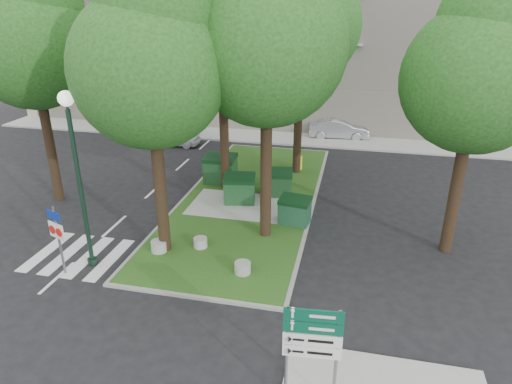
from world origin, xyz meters
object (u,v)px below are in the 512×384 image
(tree_street_right, at_px, (482,65))
(traffic_sign_pole, at_px, (57,232))
(litter_bin, at_px, (298,163))
(tree_median_far, at_px, (304,13))
(tree_median_near_left, at_px, (152,54))
(car_silver, at_px, (339,129))
(dumpster_c, at_px, (278,183))
(tree_median_near_right, at_px, (270,30))
(dumpster_a, at_px, (220,169))
(dumpster_d, at_px, (295,211))
(car_white, at_px, (171,135))
(dumpster_b, at_px, (239,189))
(tree_street_left, at_px, (32,33))
(directional_sign, at_px, (312,342))
(bollard_left, at_px, (159,246))
(street_lamp, at_px, (76,161))
(tree_median_mid, at_px, (224,46))
(bollard_mid, at_px, (200,242))
(bollard_right, at_px, (243,268))

(tree_street_right, height_order, traffic_sign_pole, tree_street_right)
(litter_bin, bearing_deg, tree_median_far, -84.04)
(tree_median_near_left, bearing_deg, car_silver, 72.06)
(dumpster_c, bearing_deg, tree_median_near_right, -92.96)
(dumpster_a, relative_size, dumpster_c, 1.08)
(tree_median_far, distance_m, traffic_sign_pole, 15.06)
(traffic_sign_pole, bearing_deg, dumpster_d, 57.62)
(dumpster_d, bearing_deg, car_white, 143.01)
(traffic_sign_pole, bearing_deg, dumpster_b, 78.30)
(tree_street_left, distance_m, directional_sign, 17.17)
(bollard_left, relative_size, car_white, 0.15)
(dumpster_d, height_order, street_lamp, street_lamp)
(dumpster_c, distance_m, traffic_sign_pole, 10.36)
(tree_median_mid, distance_m, tree_median_far, 4.59)
(tree_street_left, bearing_deg, tree_median_near_right, -8.13)
(bollard_left, bearing_deg, traffic_sign_pole, -143.98)
(tree_median_near_right, distance_m, tree_median_far, 7.51)
(tree_median_near_left, height_order, directional_sign, tree_median_near_left)
(tree_median_near_right, relative_size, dumpster_d, 8.15)
(tree_median_far, bearing_deg, tree_street_right, -45.83)
(tree_street_left, xyz_separation_m, bollard_mid, (8.17, -3.11, -7.34))
(tree_median_mid, bearing_deg, tree_median_near_right, -56.31)
(tree_median_near_right, distance_m, bollard_mid, 8.18)
(dumpster_c, bearing_deg, tree_median_far, 73.90)
(traffic_sign_pole, bearing_deg, bollard_right, 32.51)
(car_silver, bearing_deg, tree_median_mid, 148.87)
(tree_median_far, bearing_deg, bollard_left, -112.06)
(dumpster_a, height_order, directional_sign, directional_sign)
(dumpster_c, distance_m, street_lamp, 9.88)
(directional_sign, relative_size, car_white, 0.68)
(litter_bin, distance_m, street_lamp, 13.33)
(street_lamp, distance_m, directional_sign, 9.82)
(bollard_left, relative_size, car_silver, 0.15)
(bollard_right, bearing_deg, litter_bin, 87.62)
(tree_street_left, xyz_separation_m, dumpster_b, (8.58, 1.31, -6.88))
(bollard_left, bearing_deg, tree_median_near_right, 31.05)
(tree_median_far, bearing_deg, tree_median_mid, -136.85)
(dumpster_a, bearing_deg, tree_street_right, -22.87)
(tree_median_near_right, xyz_separation_m, dumpster_c, (-0.32, 4.04, -7.24))
(car_silver, bearing_deg, tree_street_right, -166.46)
(street_lamp, bearing_deg, dumpster_c, 53.59)
(tree_median_near_left, height_order, traffic_sign_pole, tree_median_near_left)
(tree_median_mid, relative_size, dumpster_c, 6.62)
(tree_street_right, relative_size, dumpster_d, 7.15)
(tree_street_right, xyz_separation_m, dumpster_b, (-8.92, 2.31, -6.21))
(tree_median_near_left, bearing_deg, litter_bin, 69.70)
(tree_median_near_left, xyz_separation_m, car_white, (-5.25, 12.94, -6.65))
(tree_median_near_right, height_order, bollard_right, tree_median_near_right)
(bollard_mid, xyz_separation_m, car_white, (-6.42, 12.55, 0.36))
(dumpster_b, bearing_deg, tree_street_right, -25.21)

